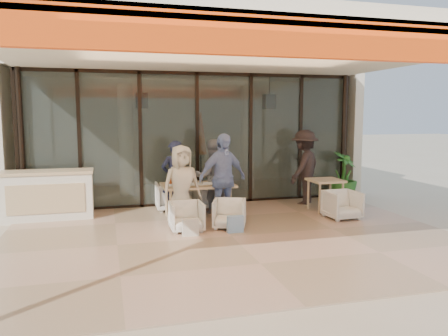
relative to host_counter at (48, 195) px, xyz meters
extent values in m
plane|color=#C6B293|center=(3.33, -2.30, -0.53)|extent=(70.00, 70.00, 0.00)
cube|color=tan|center=(3.33, -2.30, -0.53)|extent=(8.00, 6.00, 0.01)
cube|color=silver|center=(3.33, -2.30, 2.77)|extent=(8.00, 6.00, 0.20)
cube|color=#FF4A0D|center=(3.33, -5.24, 2.49)|extent=(8.00, 0.12, 0.45)
cube|color=#F95C14|center=(3.33, -4.55, 2.61)|extent=(8.00, 1.50, 0.06)
cylinder|color=black|center=(-0.55, 0.58, 1.07)|extent=(0.12, 0.12, 3.20)
cylinder|color=black|center=(7.21, 0.58, 1.07)|extent=(0.12, 0.12, 3.20)
cube|color=#9EADA3|center=(3.33, 0.70, 1.07)|extent=(8.00, 0.03, 3.20)
cube|color=black|center=(3.33, 0.70, -0.49)|extent=(8.00, 0.10, 0.08)
cube|color=black|center=(3.33, 0.70, 2.63)|extent=(8.00, 0.10, 0.08)
cube|color=black|center=(-0.67, 0.70, 1.07)|extent=(0.08, 0.10, 3.20)
cube|color=black|center=(0.63, 0.70, 1.07)|extent=(0.08, 0.10, 3.20)
cube|color=black|center=(1.98, 0.70, 1.07)|extent=(0.08, 0.10, 3.20)
cube|color=black|center=(3.33, 0.70, 1.07)|extent=(0.08, 0.10, 3.20)
cube|color=black|center=(4.68, 0.70, 1.07)|extent=(0.08, 0.10, 3.20)
cube|color=black|center=(6.03, 0.70, 1.07)|extent=(0.08, 0.10, 3.20)
cube|color=black|center=(7.33, 0.70, 1.07)|extent=(0.08, 0.10, 3.20)
cube|color=silver|center=(3.33, 4.20, 1.17)|extent=(9.00, 0.25, 3.40)
cube|color=silver|center=(-1.07, 2.45, 1.17)|extent=(0.25, 3.50, 3.40)
cube|color=silver|center=(7.73, 2.45, 1.17)|extent=(0.25, 3.50, 3.40)
cube|color=silver|center=(3.33, 2.45, 2.87)|extent=(9.00, 3.50, 0.25)
cube|color=#DBC185|center=(3.33, 2.45, -0.52)|extent=(8.00, 3.50, 0.02)
cylinder|color=silver|center=(1.73, 2.30, 0.97)|extent=(0.40, 0.40, 3.00)
cylinder|color=silver|center=(5.13, 2.30, 0.97)|extent=(0.40, 0.40, 3.00)
cylinder|color=black|center=(2.13, 1.90, 2.47)|extent=(0.03, 0.03, 0.70)
cube|color=black|center=(2.13, 1.90, 2.02)|extent=(0.30, 0.30, 0.40)
sphere|color=#FFBF72|center=(2.13, 1.90, 2.02)|extent=(0.18, 0.18, 0.18)
cylinder|color=black|center=(5.63, 1.90, 2.47)|extent=(0.03, 0.03, 0.70)
cube|color=black|center=(5.63, 1.90, 2.02)|extent=(0.30, 0.30, 0.40)
sphere|color=#FFBF72|center=(5.63, 1.90, 2.02)|extent=(0.18, 0.18, 0.18)
cylinder|color=black|center=(3.63, 1.70, -0.48)|extent=(0.40, 0.40, 0.05)
cylinder|color=black|center=(3.63, 1.70, 0.52)|extent=(0.04, 0.04, 2.10)
cone|color=orange|center=(3.63, 1.70, 1.17)|extent=(0.32, 0.32, 1.10)
cube|color=silver|center=(0.00, 0.00, -0.03)|extent=(1.80, 0.60, 1.00)
cube|color=#DBC185|center=(0.00, 0.00, 0.48)|extent=(1.85, 0.65, 0.06)
cube|color=#DBC185|center=(0.00, -0.31, -0.03)|extent=(1.50, 0.02, 0.60)
cube|color=#DBC185|center=(3.05, -0.72, 0.19)|extent=(1.50, 0.90, 0.05)
cube|color=white|center=(3.05, -0.72, 0.21)|extent=(1.30, 0.35, 0.01)
cylinder|color=#DBC185|center=(2.43, -1.04, -0.18)|extent=(0.06, 0.06, 0.70)
cylinder|color=#DBC185|center=(3.67, -1.04, -0.18)|extent=(0.06, 0.06, 0.70)
cylinder|color=#DBC185|center=(2.43, -0.40, -0.18)|extent=(0.06, 0.06, 0.70)
cylinder|color=#DBC185|center=(3.67, -0.40, -0.18)|extent=(0.06, 0.06, 0.70)
cylinder|color=white|center=(2.60, -0.87, 0.27)|extent=(0.06, 0.06, 0.11)
cylinder|color=white|center=(2.80, -0.52, 0.27)|extent=(0.06, 0.06, 0.11)
cylinder|color=white|center=(3.10, -0.82, 0.27)|extent=(0.06, 0.06, 0.11)
cylinder|color=white|center=(3.35, -0.54, 0.27)|extent=(0.06, 0.06, 0.11)
cylinder|color=white|center=(3.55, -0.92, 0.27)|extent=(0.06, 0.06, 0.11)
cylinder|color=maroon|center=(2.50, -0.57, 0.30)|extent=(0.07, 0.07, 0.16)
cylinder|color=black|center=(2.95, -0.44, 0.30)|extent=(0.09, 0.09, 0.17)
cylinder|color=black|center=(2.95, -0.44, 0.39)|extent=(0.10, 0.10, 0.01)
cylinder|color=white|center=(2.60, -1.02, 0.22)|extent=(0.22, 0.22, 0.01)
cylinder|color=white|center=(3.50, -1.02, 0.22)|extent=(0.22, 0.22, 0.01)
cylinder|color=white|center=(2.60, -0.40, 0.22)|extent=(0.22, 0.22, 0.01)
cylinder|color=white|center=(3.50, -0.40, 0.22)|extent=(0.22, 0.22, 0.01)
imported|color=white|center=(2.63, 0.23, -0.17)|extent=(0.72, 0.68, 0.73)
imported|color=white|center=(3.47, 0.23, -0.20)|extent=(0.76, 0.73, 0.66)
imported|color=white|center=(2.63, -1.67, -0.22)|extent=(0.61, 0.57, 0.63)
imported|color=white|center=(3.47, -1.67, -0.22)|extent=(0.77, 0.75, 0.63)
imported|color=#181C36|center=(2.63, -0.27, 0.29)|extent=(0.66, 0.49, 1.64)
imported|color=slate|center=(3.47, -0.27, 0.30)|extent=(0.82, 0.65, 1.66)
imported|color=beige|center=(2.63, -1.17, 0.27)|extent=(0.86, 0.64, 1.60)
imported|color=#6978AF|center=(3.47, -1.17, 0.38)|extent=(1.15, 0.73, 1.82)
cube|color=silver|center=(2.63, -2.07, -0.36)|extent=(0.30, 0.10, 0.34)
cube|color=#99BFD8|center=(3.47, -2.07, -0.36)|extent=(0.30, 0.10, 0.34)
cube|color=#DBC185|center=(5.96, -0.82, 0.19)|extent=(0.70, 0.70, 0.05)
cylinder|color=#DBC185|center=(5.68, -1.10, -0.18)|extent=(0.05, 0.05, 0.70)
cylinder|color=#DBC185|center=(6.24, -1.10, -0.18)|extent=(0.05, 0.05, 0.70)
cylinder|color=#DBC185|center=(5.68, -0.54, -0.18)|extent=(0.05, 0.05, 0.70)
cylinder|color=#DBC185|center=(6.24, -0.54, -0.18)|extent=(0.05, 0.05, 0.70)
imported|color=white|center=(5.96, -1.57, -0.20)|extent=(0.68, 0.64, 0.67)
imported|color=black|center=(5.87, 0.07, 0.38)|extent=(1.34, 1.29, 1.83)
imported|color=#1E5919|center=(7.06, 0.24, 0.10)|extent=(0.99, 0.99, 1.25)
camera|label=1|loc=(1.19, -9.61, 1.66)|focal=35.00mm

